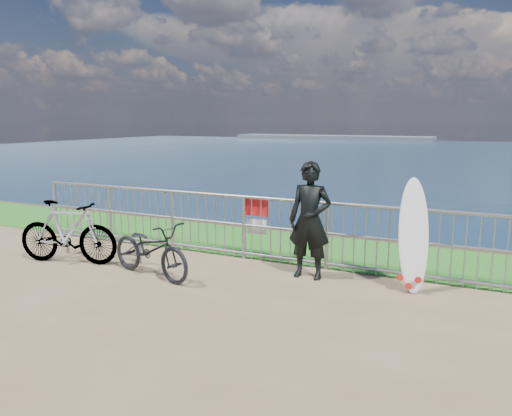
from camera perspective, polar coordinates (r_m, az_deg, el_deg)
The scene contains 8 objects.
grass_strip at distance 9.59m, azimuth 4.29°, elevation -4.43°, with size 120.00×120.00×0.00m, color #1F681C.
seascape at distance 160.64m, azimuth 8.62°, elevation 7.77°, with size 260.00×260.00×5.00m.
railing at distance 8.47m, azimuth 1.71°, elevation -2.41°, with size 10.06×0.10×1.13m.
surfer at distance 7.63m, azimuth 6.17°, elevation -1.42°, with size 0.66×0.43×1.80m, color black.
surfboard at distance 7.36m, azimuth 17.53°, elevation -3.48°, with size 0.54×0.51×1.62m.
bicycle_near at distance 7.89m, azimuth -11.96°, elevation -4.61°, with size 0.59×1.68×0.88m, color black.
bicycle_far at distance 9.00m, azimuth -20.73°, elevation -2.60°, with size 0.51×1.79×1.08m, color black.
bike_rack at distance 9.13m, azimuth -17.18°, elevation -3.63°, with size 1.85×0.05×0.39m.
Camera 1 is at (3.36, -5.96, 2.43)m, focal length 35.00 mm.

